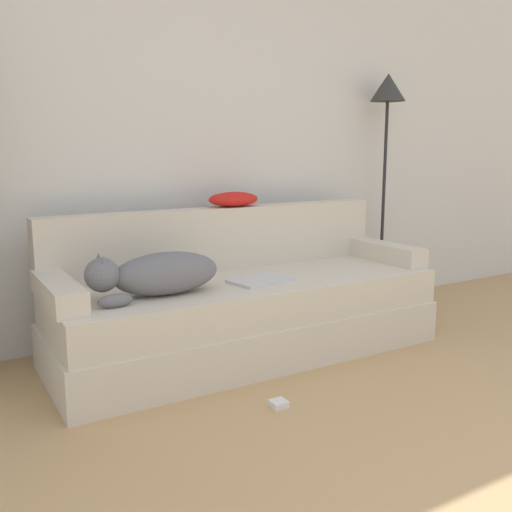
# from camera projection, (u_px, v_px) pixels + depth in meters

# --- Properties ---
(wall_back) EXTENTS (8.15, 0.06, 2.70)m
(wall_back) POSITION_uv_depth(u_px,v_px,m) (188.00, 124.00, 3.65)
(wall_back) COLOR silver
(wall_back) RESTS_ON ground_plane
(couch) EXTENTS (2.28, 0.82, 0.45)m
(couch) POSITION_uv_depth(u_px,v_px,m) (248.00, 317.00, 3.35)
(couch) COLOR beige
(couch) RESTS_ON ground_plane
(couch_backrest) EXTENTS (2.24, 0.15, 0.38)m
(couch_backrest) POSITION_uv_depth(u_px,v_px,m) (221.00, 238.00, 3.56)
(couch_backrest) COLOR beige
(couch_backrest) RESTS_ON couch
(couch_arm_left) EXTENTS (0.15, 0.63, 0.12)m
(couch_arm_left) POSITION_uv_depth(u_px,v_px,m) (58.00, 292.00, 2.76)
(couch_arm_left) COLOR beige
(couch_arm_left) RESTS_ON couch
(couch_arm_right) EXTENTS (0.15, 0.63, 0.12)m
(couch_arm_right) POSITION_uv_depth(u_px,v_px,m) (385.00, 252.00, 3.83)
(couch_arm_right) COLOR beige
(couch_arm_right) RESTS_ON couch
(dog) EXTENTS (0.70, 0.27, 0.24)m
(dog) POSITION_uv_depth(u_px,v_px,m) (156.00, 274.00, 2.91)
(dog) COLOR slate
(dog) RESTS_ON couch
(laptop) EXTENTS (0.38, 0.28, 0.02)m
(laptop) POSITION_uv_depth(u_px,v_px,m) (260.00, 280.00, 3.23)
(laptop) COLOR silver
(laptop) RESTS_ON couch
(throw_pillow) EXTENTS (0.33, 0.21, 0.09)m
(throw_pillow) POSITION_uv_depth(u_px,v_px,m) (233.00, 199.00, 3.58)
(throw_pillow) COLOR red
(throw_pillow) RESTS_ON couch_backrest
(floor_lamp) EXTENTS (0.26, 0.26, 1.74)m
(floor_lamp) POSITION_uv_depth(u_px,v_px,m) (387.00, 112.00, 4.19)
(floor_lamp) COLOR #232326
(floor_lamp) RESTS_ON ground_plane
(power_adapter) EXTENTS (0.08, 0.08, 0.03)m
(power_adapter) POSITION_uv_depth(u_px,v_px,m) (278.00, 404.00, 2.69)
(power_adapter) COLOR silver
(power_adapter) RESTS_ON ground_plane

